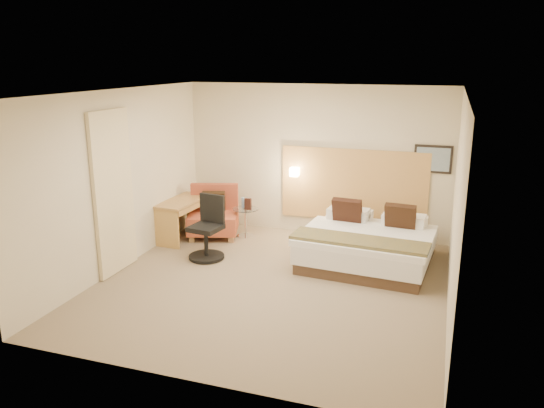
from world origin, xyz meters
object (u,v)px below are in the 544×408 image
(bed, at_px, (368,244))
(desk_chair, at_px, (208,233))
(lounge_chair, at_px, (214,216))
(side_table, at_px, (246,221))
(desk, at_px, (184,208))

(bed, relative_size, desk_chair, 2.05)
(lounge_chair, height_order, desk_chair, desk_chair)
(lounge_chair, xyz_separation_m, desk_chair, (0.38, -1.05, 0.05))
(bed, bearing_deg, side_table, 165.50)
(bed, xyz_separation_m, side_table, (-2.29, 0.59, -0.02))
(bed, xyz_separation_m, desk, (-3.29, 0.14, 0.25))
(bed, distance_m, side_table, 2.37)
(bed, relative_size, side_table, 3.98)
(bed, distance_m, desk, 3.31)
(bed, height_order, side_table, bed)
(desk, height_order, desk_chair, desk_chair)
(desk, bearing_deg, desk_chair, -42.36)
(desk_chair, bearing_deg, desk, 137.64)
(desk, xyz_separation_m, desk_chair, (0.81, -0.74, -0.14))
(desk, bearing_deg, bed, -2.46)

